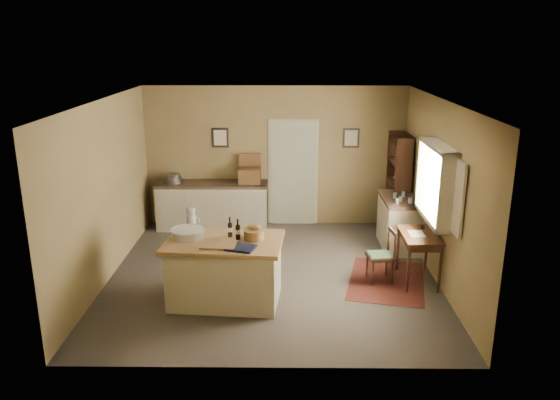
{
  "coord_description": "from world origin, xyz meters",
  "views": [
    {
      "loc": [
        0.2,
        -7.83,
        3.57
      ],
      "look_at": [
        0.12,
        0.24,
        1.15
      ],
      "focal_mm": 35.0,
      "sensor_mm": 36.0,
      "label": 1
    }
  ],
  "objects_px": {
    "writing_desk": "(419,240)",
    "right_cabinet": "(399,222)",
    "desk_chair": "(380,256)",
    "sideboard": "(213,204)",
    "work_island": "(224,269)",
    "shelving_unit": "(401,184)"
  },
  "relations": [
    {
      "from": "desk_chair",
      "to": "work_island",
      "type": "bearing_deg",
      "value": -171.1
    },
    {
      "from": "right_cabinet",
      "to": "sideboard",
      "type": "bearing_deg",
      "value": 163.92
    },
    {
      "from": "writing_desk",
      "to": "right_cabinet",
      "type": "height_order",
      "value": "right_cabinet"
    },
    {
      "from": "writing_desk",
      "to": "right_cabinet",
      "type": "distance_m",
      "value": 1.44
    },
    {
      "from": "desk_chair",
      "to": "sideboard",
      "type": "bearing_deg",
      "value": 132.3
    },
    {
      "from": "right_cabinet",
      "to": "shelving_unit",
      "type": "bearing_deg",
      "value": 79.13
    },
    {
      "from": "right_cabinet",
      "to": "desk_chair",
      "type": "bearing_deg",
      "value": -111.78
    },
    {
      "from": "desk_chair",
      "to": "shelving_unit",
      "type": "height_order",
      "value": "shelving_unit"
    },
    {
      "from": "sideboard",
      "to": "right_cabinet",
      "type": "distance_m",
      "value": 3.54
    },
    {
      "from": "sideboard",
      "to": "desk_chair",
      "type": "xyz_separation_m",
      "value": [
        2.83,
        -2.4,
        -0.08
      ]
    },
    {
      "from": "writing_desk",
      "to": "sideboard",
      "type": "bearing_deg",
      "value": 144.74
    },
    {
      "from": "work_island",
      "to": "writing_desk",
      "type": "height_order",
      "value": "work_island"
    },
    {
      "from": "sideboard",
      "to": "shelving_unit",
      "type": "bearing_deg",
      "value": -3.22
    },
    {
      "from": "shelving_unit",
      "to": "sideboard",
      "type": "bearing_deg",
      "value": 176.78
    },
    {
      "from": "sideboard",
      "to": "writing_desk",
      "type": "relative_size",
      "value": 2.45
    },
    {
      "from": "sideboard",
      "to": "writing_desk",
      "type": "distance_m",
      "value": 4.17
    },
    {
      "from": "sideboard",
      "to": "work_island",
      "type": "bearing_deg",
      "value": -79.68
    },
    {
      "from": "writing_desk",
      "to": "desk_chair",
      "type": "xyz_separation_m",
      "value": [
        -0.57,
        0.01,
        -0.27
      ]
    },
    {
      "from": "sideboard",
      "to": "shelving_unit",
      "type": "relative_size",
      "value": 1.13
    },
    {
      "from": "sideboard",
      "to": "writing_desk",
      "type": "height_order",
      "value": "sideboard"
    },
    {
      "from": "desk_chair",
      "to": "right_cabinet",
      "type": "bearing_deg",
      "value": 60.77
    },
    {
      "from": "work_island",
      "to": "sideboard",
      "type": "xyz_separation_m",
      "value": [
        -0.56,
        3.07,
        -0.0
      ]
    }
  ]
}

